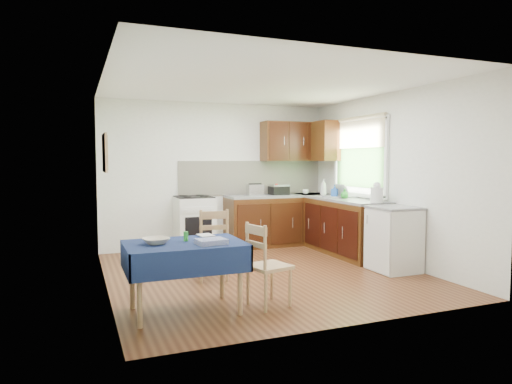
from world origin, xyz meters
name	(u,v)px	position (x,y,z in m)	size (l,w,h in m)	color
floor	(263,273)	(0.00, 0.00, 0.00)	(4.20, 4.20, 0.00)	#4A2413
ceiling	(264,84)	(0.00, 0.00, 2.50)	(4.00, 4.20, 0.02)	white
wall_back	(217,175)	(0.00, 2.10, 1.25)	(4.00, 0.02, 2.50)	white
wall_front	(354,189)	(0.00, -2.10, 1.25)	(4.00, 0.02, 2.50)	white
wall_left	(105,183)	(-2.00, 0.00, 1.25)	(0.02, 4.20, 2.50)	silver
wall_right	(388,178)	(2.00, 0.00, 1.25)	(0.02, 4.20, 2.50)	white
base_cabinets	(309,224)	(1.36, 1.26, 0.43)	(1.90, 2.30, 0.86)	black
worktop_back	(279,196)	(1.05, 1.80, 0.88)	(1.90, 0.60, 0.04)	slate
worktop_right	(346,200)	(1.70, 0.65, 0.88)	(0.60, 1.70, 0.04)	slate
worktop_corner	(311,195)	(1.70, 1.80, 0.88)	(0.60, 0.60, 0.04)	slate
splashback	(252,178)	(0.65, 2.08, 1.20)	(2.70, 0.02, 0.60)	#F3E9CE
upper_cabinets	(303,141)	(1.52, 1.80, 1.85)	(1.20, 0.85, 0.70)	black
stove	(194,224)	(-0.50, 1.80, 0.46)	(0.60, 0.61, 0.92)	white
window	(359,152)	(1.97, 0.70, 1.65)	(0.04, 1.48, 1.26)	#305A25
fridge	(394,239)	(1.70, -0.55, 0.44)	(0.58, 0.60, 0.89)	white
corkboard	(105,153)	(-1.97, 0.30, 1.60)	(0.04, 0.62, 0.47)	tan
dining_table	(185,253)	(-1.33, -1.15, 0.59)	(1.16, 0.79, 0.70)	#101B42
chair_far	(213,242)	(-0.73, -0.09, 0.48)	(0.45, 0.45, 0.91)	tan
chair_near	(265,262)	(-0.52, -1.30, 0.46)	(0.47, 0.47, 0.87)	tan
toaster	(255,190)	(0.58, 1.78, 1.00)	(0.28, 0.17, 0.21)	silver
sandwich_press	(279,190)	(1.05, 1.81, 0.99)	(0.31, 0.27, 0.18)	black
sauce_bottle	(277,189)	(0.97, 1.74, 1.00)	(0.05, 0.05, 0.20)	red
yellow_packet	(281,190)	(1.16, 1.97, 0.97)	(0.11, 0.07, 0.14)	gold
dish_rack	(339,196)	(1.74, 0.91, 0.93)	(0.47, 0.36, 0.22)	gray
kettle	(377,193)	(1.74, -0.10, 1.03)	(0.18, 0.18, 0.30)	white
cup	(306,192)	(1.53, 1.70, 0.94)	(0.11, 0.11, 0.09)	white
soap_bottle_a	(323,187)	(1.71, 1.37, 1.04)	(0.11, 0.11, 0.28)	white
soap_bottle_b	(335,191)	(1.64, 0.90, 1.01)	(0.10, 0.10, 0.21)	blue
soap_bottle_c	(345,194)	(1.68, 0.66, 0.98)	(0.12, 0.12, 0.16)	green
plate_bowl	(156,241)	(-1.60, -1.13, 0.73)	(0.25, 0.25, 0.06)	beige
book	(199,236)	(-1.11, -0.87, 0.71)	(0.15, 0.20, 0.02)	white
spice_jar	(186,236)	(-1.30, -1.08, 0.75)	(0.05, 0.05, 0.10)	green
tea_towel	(211,241)	(-1.10, -1.33, 0.72)	(0.28, 0.22, 0.05)	navy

